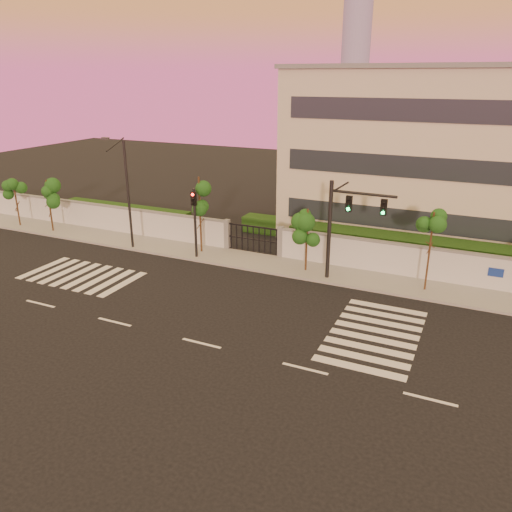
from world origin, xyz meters
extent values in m
plane|color=black|center=(0.00, 0.00, 0.00)|extent=(120.00, 120.00, 0.00)
cube|color=gray|center=(0.00, 10.50, 0.07)|extent=(60.00, 3.00, 0.15)
cube|color=silver|center=(-17.50, 12.00, 1.00)|extent=(25.00, 0.30, 2.00)
cube|color=slate|center=(-17.50, 12.00, 2.06)|extent=(25.00, 0.36, 0.12)
cube|color=slate|center=(-5.00, 12.00, 1.10)|extent=(0.35, 0.35, 2.20)
cube|color=slate|center=(-1.00, 12.00, 1.10)|extent=(0.35, 0.35, 2.20)
cube|color=black|center=(9.00, 14.50, 0.90)|extent=(20.00, 2.00, 1.80)
cube|color=black|center=(-16.00, 14.50, 0.70)|extent=(12.00, 1.80, 1.40)
cube|color=black|center=(-3.00, 17.00, 0.60)|extent=(6.00, 1.50, 1.20)
cube|color=beige|center=(9.00, 22.00, 6.00)|extent=(24.00, 12.00, 12.00)
cube|color=#262D38|center=(9.00, 15.98, 2.50)|extent=(22.00, 0.08, 1.40)
cube|color=#262D38|center=(9.00, 15.98, 6.00)|extent=(22.00, 0.08, 1.40)
cube|color=#262D38|center=(9.00, 15.98, 9.50)|extent=(22.00, 0.08, 1.40)
cube|color=slate|center=(9.00, 22.00, 12.10)|extent=(24.40, 12.40, 0.30)
cube|color=silver|center=(-14.00, 4.00, 0.01)|extent=(0.50, 4.00, 0.02)
cube|color=silver|center=(-13.10, 4.00, 0.01)|extent=(0.50, 4.00, 0.02)
cube|color=silver|center=(-12.20, 4.00, 0.01)|extent=(0.50, 4.00, 0.02)
cube|color=silver|center=(-11.30, 4.00, 0.01)|extent=(0.50, 4.00, 0.02)
cube|color=silver|center=(-10.40, 4.00, 0.01)|extent=(0.50, 4.00, 0.02)
cube|color=silver|center=(-9.50, 4.00, 0.01)|extent=(0.50, 4.00, 0.02)
cube|color=silver|center=(-8.60, 4.00, 0.01)|extent=(0.50, 4.00, 0.02)
cube|color=silver|center=(-7.70, 4.00, 0.01)|extent=(0.50, 4.00, 0.02)
cube|color=silver|center=(7.00, 1.00, 0.01)|extent=(4.00, 0.50, 0.02)
cube|color=silver|center=(7.00, 1.90, 0.01)|extent=(4.00, 0.50, 0.02)
cube|color=silver|center=(7.00, 2.80, 0.01)|extent=(4.00, 0.50, 0.02)
cube|color=silver|center=(7.00, 3.70, 0.01)|extent=(4.00, 0.50, 0.02)
cube|color=silver|center=(7.00, 4.60, 0.01)|extent=(4.00, 0.50, 0.02)
cube|color=silver|center=(7.00, 5.50, 0.01)|extent=(4.00, 0.50, 0.02)
cube|color=silver|center=(7.00, 6.40, 0.01)|extent=(4.00, 0.50, 0.02)
cube|color=silver|center=(7.00, 7.30, 0.01)|extent=(4.00, 0.50, 0.02)
cube|color=silver|center=(-10.00, 0.00, 0.01)|extent=(2.00, 0.15, 0.01)
cube|color=silver|center=(-5.00, 0.00, 0.01)|extent=(2.00, 0.15, 0.01)
cube|color=silver|center=(0.00, 0.00, 0.01)|extent=(2.00, 0.15, 0.01)
cube|color=silver|center=(5.00, 0.00, 0.01)|extent=(2.00, 0.15, 0.01)
cube|color=silver|center=(10.00, 0.00, 0.01)|extent=(2.00, 0.15, 0.01)
cylinder|color=#382314|center=(-22.85, 9.98, 1.99)|extent=(0.12, 0.12, 3.97)
sphere|color=#154A15|center=(-22.85, 9.98, 3.18)|extent=(1.09, 1.09, 1.09)
sphere|color=#154A15|center=(-22.51, 10.18, 2.58)|extent=(0.83, 0.83, 0.83)
sphere|color=#154A15|center=(-23.15, 9.83, 2.78)|extent=(0.79, 0.79, 0.79)
cylinder|color=#382314|center=(-19.29, 9.98, 2.06)|extent=(0.13, 0.13, 4.13)
sphere|color=#154A15|center=(-19.29, 9.98, 3.30)|extent=(1.15, 1.15, 1.15)
sphere|color=#154A15|center=(-18.92, 10.19, 2.68)|extent=(0.88, 0.88, 0.88)
sphere|color=#154A15|center=(-19.60, 9.82, 2.89)|extent=(0.84, 0.84, 0.84)
cylinder|color=#382314|center=(-6.29, 10.62, 2.65)|extent=(0.12, 0.12, 5.30)
sphere|color=#154A15|center=(-6.29, 10.62, 4.24)|extent=(1.13, 1.13, 1.13)
sphere|color=#154A15|center=(-5.93, 10.82, 3.45)|extent=(0.86, 0.86, 0.86)
sphere|color=#154A15|center=(-6.60, 10.46, 3.71)|extent=(0.82, 0.82, 0.82)
cylinder|color=#382314|center=(1.37, 10.32, 2.02)|extent=(0.12, 0.12, 4.04)
sphere|color=#154A15|center=(1.37, 10.32, 3.23)|extent=(1.10, 1.10, 1.10)
sphere|color=#154A15|center=(1.73, 10.52, 2.63)|extent=(0.84, 0.84, 0.84)
sphere|color=#154A15|center=(1.07, 10.17, 2.83)|extent=(0.80, 0.80, 0.80)
cylinder|color=#382314|center=(8.49, 10.31, 2.33)|extent=(0.11, 0.11, 4.65)
sphere|color=#154A15|center=(8.49, 10.31, 3.72)|extent=(0.98, 0.98, 0.98)
sphere|color=#154A15|center=(8.81, 10.48, 3.03)|extent=(0.75, 0.75, 0.75)
sphere|color=#154A15|center=(8.23, 10.17, 3.26)|extent=(0.71, 0.71, 0.71)
cylinder|color=black|center=(2.93, 9.75, 2.99)|extent=(0.23, 0.23, 5.99)
cylinder|color=black|center=(4.76, 9.75, 5.41)|extent=(3.67, 0.29, 0.15)
cube|color=black|center=(3.99, 9.70, 4.78)|extent=(0.34, 0.17, 0.87)
sphere|color=#0CF259|center=(3.99, 9.59, 4.51)|extent=(0.19, 0.19, 0.19)
cube|color=black|center=(5.92, 9.70, 4.78)|extent=(0.34, 0.17, 0.87)
sphere|color=#0CF259|center=(5.92, 9.59, 4.51)|extent=(0.19, 0.19, 0.19)
cylinder|color=black|center=(-6.05, 9.57, 2.37)|extent=(0.17, 0.17, 4.75)
cube|color=black|center=(-6.05, 9.52, 4.11)|extent=(0.37, 0.19, 0.95)
sphere|color=red|center=(-6.05, 9.41, 4.41)|extent=(0.21, 0.21, 0.21)
cylinder|color=black|center=(-11.18, 9.40, 3.77)|extent=(0.17, 0.17, 7.54)
cylinder|color=black|center=(-11.18, 8.56, 7.35)|extent=(0.09, 1.80, 0.73)
cube|color=#3F3F44|center=(-11.18, 7.71, 7.83)|extent=(0.47, 0.24, 0.14)
camera|label=1|loc=(10.66, -17.16, 11.54)|focal=35.00mm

